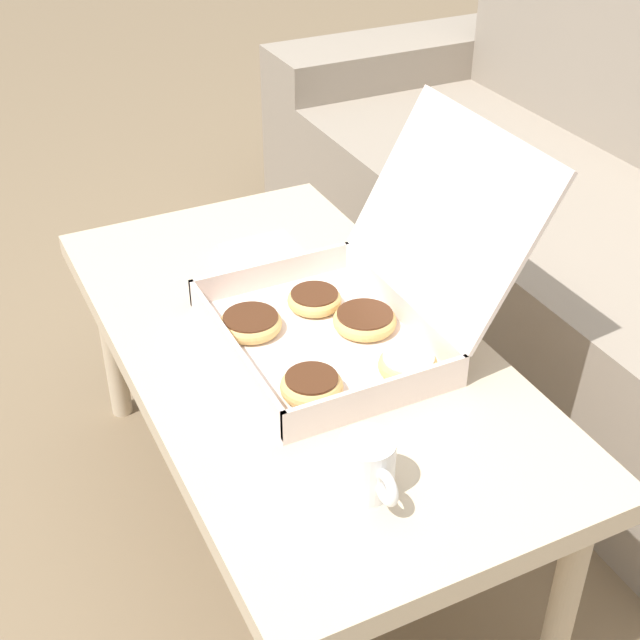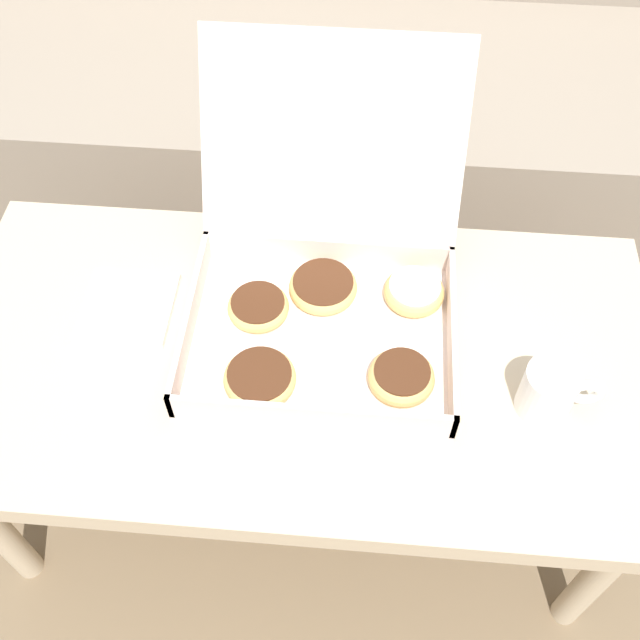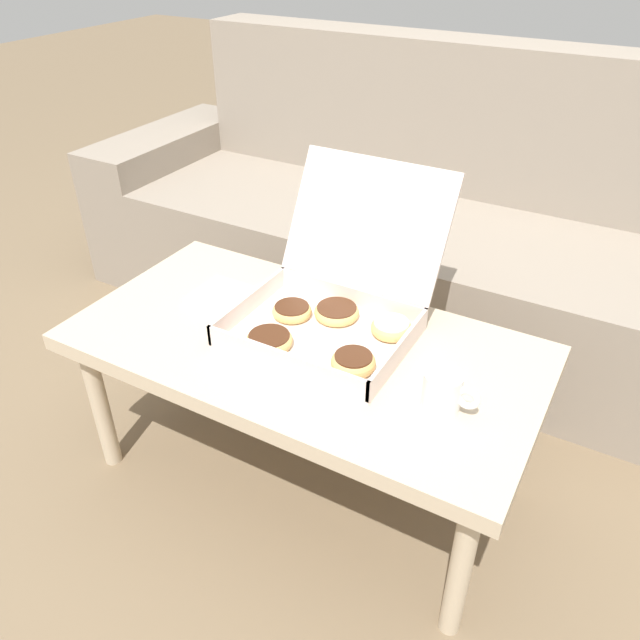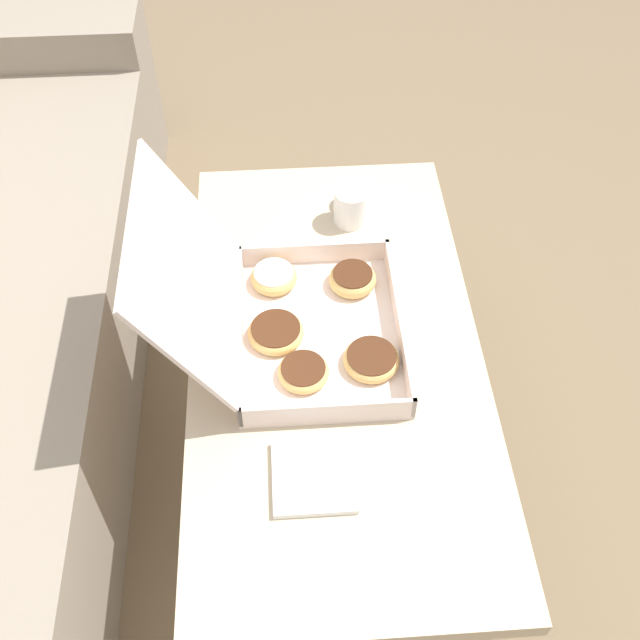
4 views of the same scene
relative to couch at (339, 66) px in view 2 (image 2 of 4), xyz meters
The scene contains 6 objects.
ground_plane 0.85m from the couch, 90.00° to the right, with size 12.00×12.00×0.00m, color #756047.
couch is the anchor object (origin of this frame).
coffee_table 0.91m from the couch, 90.00° to the right, with size 1.07×0.56×0.43m.
pastry_box 0.84m from the couch, 87.42° to the right, with size 0.40×0.46×0.33m.
coffee_mug 1.04m from the couch, 69.82° to the right, with size 0.11×0.08×0.08m.
napkin_stack 0.90m from the couch, 107.92° to the right, with size 0.14×0.14×0.01m.
Camera 2 is at (0.08, -0.73, 1.36)m, focal length 42.00 mm.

